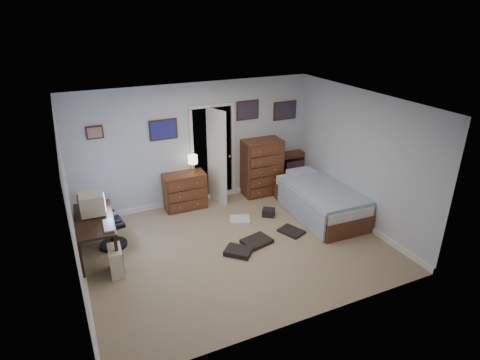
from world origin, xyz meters
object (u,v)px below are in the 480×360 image
at_px(bed, 320,200).
at_px(computer_desk, 89,229).
at_px(office_chair, 108,228).
at_px(low_dresser, 185,191).
at_px(tall_dresser, 262,167).

bearing_deg(bed, computer_desk, 178.53).
height_order(office_chair, low_dresser, office_chair).
height_order(office_chair, tall_dresser, tall_dresser).
bearing_deg(bed, office_chair, 174.66).
bearing_deg(office_chair, bed, -15.41).
height_order(low_dresser, bed, low_dresser).
relative_size(tall_dresser, bed, 0.60).
relative_size(computer_desk, bed, 0.64).
distance_m(computer_desk, tall_dresser, 3.84).
height_order(office_chair, bed, office_chair).
height_order(computer_desk, tall_dresser, tall_dresser).
relative_size(office_chair, bed, 0.47).
relative_size(low_dresser, tall_dresser, 0.68).
relative_size(computer_desk, tall_dresser, 1.06).
xyz_separation_m(office_chair, bed, (3.98, -0.51, -0.06)).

